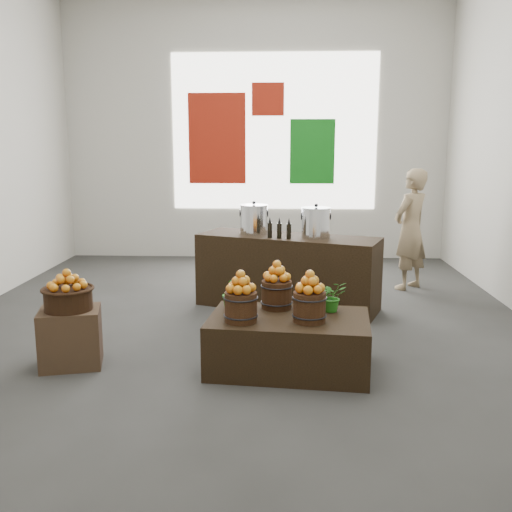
{
  "coord_description": "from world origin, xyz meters",
  "views": [
    {
      "loc": [
        0.42,
        -5.66,
        1.81
      ],
      "look_at": [
        0.19,
        -0.4,
        0.78
      ],
      "focal_mm": 40.0,
      "sensor_mm": 36.0,
      "label": 1
    }
  ],
  "objects_px": {
    "stock_pot_center": "(316,223)",
    "shopper": "(410,229)",
    "wicker_basket": "(68,299)",
    "stock_pot_left": "(254,220)",
    "counter": "(287,272)",
    "crate": "(71,338)",
    "display_table": "(289,343)"
  },
  "relations": [
    {
      "from": "wicker_basket",
      "to": "crate",
      "type": "bearing_deg",
      "value": 0.0
    },
    {
      "from": "crate",
      "to": "stock_pot_center",
      "type": "xyz_separation_m",
      "value": [
        2.11,
        1.7,
        0.73
      ]
    },
    {
      "from": "stock_pot_left",
      "to": "shopper",
      "type": "relative_size",
      "value": 0.2
    },
    {
      "from": "stock_pot_left",
      "to": "stock_pot_center",
      "type": "bearing_deg",
      "value": -20.38
    },
    {
      "from": "wicker_basket",
      "to": "display_table",
      "type": "distance_m",
      "value": 1.83
    },
    {
      "from": "display_table",
      "to": "stock_pot_left",
      "type": "xyz_separation_m",
      "value": [
        -0.38,
        1.95,
        0.75
      ]
    },
    {
      "from": "display_table",
      "to": "wicker_basket",
      "type": "bearing_deg",
      "value": -173.92
    },
    {
      "from": "wicker_basket",
      "to": "stock_pot_left",
      "type": "distance_m",
      "value": 2.45
    },
    {
      "from": "stock_pot_left",
      "to": "crate",
      "type": "bearing_deg",
      "value": -126.09
    },
    {
      "from": "stock_pot_left",
      "to": "display_table",
      "type": "bearing_deg",
      "value": -79.01
    },
    {
      "from": "wicker_basket",
      "to": "shopper",
      "type": "relative_size",
      "value": 0.25
    },
    {
      "from": "crate",
      "to": "counter",
      "type": "xyz_separation_m",
      "value": [
        1.81,
        1.81,
        0.17
      ]
    },
    {
      "from": "display_table",
      "to": "stock_pot_center",
      "type": "xyz_separation_m",
      "value": [
        0.3,
        1.69,
        0.75
      ]
    },
    {
      "from": "counter",
      "to": "stock_pot_center",
      "type": "bearing_deg",
      "value": -0.0
    },
    {
      "from": "crate",
      "to": "shopper",
      "type": "height_order",
      "value": "shopper"
    },
    {
      "from": "stock_pot_center",
      "to": "shopper",
      "type": "distance_m",
      "value": 1.64
    },
    {
      "from": "crate",
      "to": "display_table",
      "type": "height_order",
      "value": "crate"
    },
    {
      "from": "crate",
      "to": "shopper",
      "type": "relative_size",
      "value": 0.32
    },
    {
      "from": "crate",
      "to": "stock_pot_left",
      "type": "distance_m",
      "value": 2.52
    },
    {
      "from": "counter",
      "to": "shopper",
      "type": "relative_size",
      "value": 1.31
    },
    {
      "from": "stock_pot_left",
      "to": "stock_pot_center",
      "type": "xyz_separation_m",
      "value": [
        0.68,
        -0.25,
        0.0
      ]
    },
    {
      "from": "crate",
      "to": "wicker_basket",
      "type": "height_order",
      "value": "wicker_basket"
    },
    {
      "from": "wicker_basket",
      "to": "counter",
      "type": "relative_size",
      "value": 0.19
    },
    {
      "from": "wicker_basket",
      "to": "stock_pot_center",
      "type": "xyz_separation_m",
      "value": [
        2.11,
        1.7,
        0.4
      ]
    },
    {
      "from": "crate",
      "to": "stock_pot_center",
      "type": "height_order",
      "value": "stock_pot_center"
    },
    {
      "from": "display_table",
      "to": "shopper",
      "type": "height_order",
      "value": "shopper"
    },
    {
      "from": "wicker_basket",
      "to": "stock_pot_left",
      "type": "height_order",
      "value": "stock_pot_left"
    },
    {
      "from": "counter",
      "to": "shopper",
      "type": "bearing_deg",
      "value": 51.46
    },
    {
      "from": "stock_pot_left",
      "to": "shopper",
      "type": "bearing_deg",
      "value": 22.26
    },
    {
      "from": "wicker_basket",
      "to": "stock_pot_center",
      "type": "height_order",
      "value": "stock_pot_center"
    },
    {
      "from": "counter",
      "to": "crate",
      "type": "bearing_deg",
      "value": -114.56
    },
    {
      "from": "stock_pot_left",
      "to": "wicker_basket",
      "type": "bearing_deg",
      "value": -126.09
    }
  ]
}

